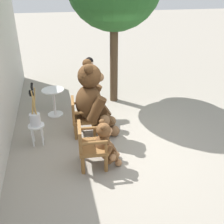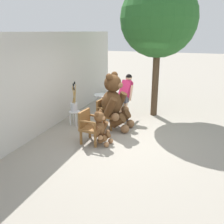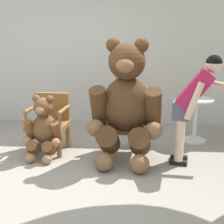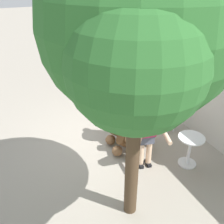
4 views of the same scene
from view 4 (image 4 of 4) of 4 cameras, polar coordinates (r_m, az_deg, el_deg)
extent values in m
plane|color=gray|center=(6.48, -1.99, -5.95)|extent=(60.00, 60.00, 0.00)
cube|color=beige|center=(6.98, 16.53, 8.50)|extent=(10.00, 0.16, 2.80)
cube|color=brown|center=(6.96, 1.38, 0.67)|extent=(0.60, 0.57, 0.07)
cylinder|color=brown|center=(7.19, -0.85, -0.31)|extent=(0.07, 0.07, 0.37)
cylinder|color=brown|center=(6.82, 0.38, -2.11)|extent=(0.07, 0.07, 0.37)
cylinder|color=brown|center=(7.32, 2.27, 0.23)|extent=(0.07, 0.07, 0.37)
cylinder|color=brown|center=(6.95, 3.65, -1.51)|extent=(0.07, 0.07, 0.37)
cube|color=brown|center=(6.92, 3.19, 2.75)|extent=(0.52, 0.11, 0.42)
cylinder|color=brown|center=(7.05, 0.70, 3.41)|extent=(0.10, 0.48, 0.06)
cylinder|color=brown|center=(7.04, -0.92, 2.35)|extent=(0.05, 0.05, 0.22)
cylinder|color=brown|center=(6.63, 2.16, 1.63)|extent=(0.10, 0.48, 0.06)
cylinder|color=brown|center=(6.62, 0.45, 0.51)|extent=(0.05, 0.05, 0.22)
cube|color=brown|center=(6.08, 6.14, -4.15)|extent=(0.60, 0.56, 0.07)
cylinder|color=brown|center=(6.30, 3.41, -5.11)|extent=(0.07, 0.07, 0.37)
cylinder|color=brown|center=(5.96, 5.14, -7.45)|extent=(0.07, 0.07, 0.37)
cylinder|color=brown|center=(6.45, 6.86, -4.37)|extent=(0.07, 0.07, 0.37)
cylinder|color=brown|center=(6.12, 8.75, -6.59)|extent=(0.07, 0.07, 0.37)
cube|color=brown|center=(6.04, 8.24, -1.78)|extent=(0.52, 0.10, 0.42)
cylinder|color=brown|center=(6.13, 5.27, -0.96)|extent=(0.09, 0.48, 0.06)
cylinder|color=brown|center=(6.11, 3.44, -2.19)|extent=(0.05, 0.05, 0.22)
cylinder|color=brown|center=(5.75, 7.34, -3.31)|extent=(0.09, 0.48, 0.06)
cylinder|color=brown|center=(5.73, 5.39, -4.63)|extent=(0.05, 0.05, 0.22)
ellipsoid|color=#4C3019|center=(5.83, 5.31, -1.45)|extent=(0.73, 0.63, 0.79)
sphere|color=#4C3019|center=(5.53, 5.22, 3.93)|extent=(0.50, 0.50, 0.50)
ellipsoid|color=brown|center=(5.47, 3.16, 3.26)|extent=(0.25, 0.20, 0.19)
sphere|color=black|center=(5.46, 3.16, 3.37)|extent=(0.07, 0.07, 0.07)
sphere|color=#4C3019|center=(5.61, 4.76, 6.72)|extent=(0.20, 0.20, 0.20)
sphere|color=#4C3019|center=(5.30, 6.43, 5.23)|extent=(0.20, 0.20, 0.20)
cylinder|color=#4C3019|center=(6.08, 2.72, 0.01)|extent=(0.26, 0.45, 0.60)
sphere|color=brown|center=(6.18, 1.24, -2.30)|extent=(0.24, 0.24, 0.24)
cylinder|color=#4C3019|center=(5.50, 5.66, -3.54)|extent=(0.26, 0.45, 0.60)
sphere|color=brown|center=(5.58, 4.12, -6.23)|extent=(0.24, 0.24, 0.24)
cylinder|color=#4C3019|center=(6.13, 1.82, -4.44)|extent=(0.33, 0.51, 0.47)
sphere|color=brown|center=(6.19, -0.35, -6.38)|extent=(0.25, 0.25, 0.25)
cylinder|color=#4C3019|center=(5.81, 3.36, -6.61)|extent=(0.33, 0.51, 0.47)
sphere|color=brown|center=(5.84, 1.20, -8.88)|extent=(0.25, 0.25, 0.25)
ellipsoid|color=brown|center=(6.89, 0.03, 0.42)|extent=(0.39, 0.34, 0.43)
sphere|color=brown|center=(6.73, -0.14, 2.83)|extent=(0.27, 0.27, 0.27)
ellipsoid|color=#A47148|center=(6.71, -1.06, 2.53)|extent=(0.14, 0.11, 0.10)
sphere|color=black|center=(6.71, -1.06, 2.58)|extent=(0.04, 0.04, 0.04)
sphere|color=brown|center=(6.77, -0.31, 4.07)|extent=(0.11, 0.11, 0.11)
sphere|color=brown|center=(6.60, 0.26, 3.37)|extent=(0.11, 0.11, 0.11)
cylinder|color=brown|center=(7.04, -1.05, 1.06)|extent=(0.14, 0.24, 0.32)
sphere|color=#A47148|center=(7.09, -1.72, -0.02)|extent=(0.13, 0.13, 0.13)
cylinder|color=brown|center=(6.71, 0.02, -0.45)|extent=(0.14, 0.24, 0.32)
sphere|color=#A47148|center=(6.75, -0.64, -1.65)|extent=(0.13, 0.13, 0.13)
cylinder|color=brown|center=(7.05, -1.47, -1.00)|extent=(0.18, 0.28, 0.25)
sphere|color=#A47148|center=(7.09, -2.47, -1.92)|extent=(0.13, 0.13, 0.13)
cylinder|color=brown|center=(6.87, -0.89, -1.90)|extent=(0.18, 0.28, 0.25)
sphere|color=#A47148|center=(6.89, -1.86, -2.94)|extent=(0.13, 0.13, 0.13)
cube|color=black|center=(5.67, 6.47, -11.79)|extent=(0.25, 0.13, 0.06)
cylinder|color=beige|center=(5.39, 6.73, -8.26)|extent=(0.12, 0.12, 0.82)
cube|color=black|center=(5.72, 8.21, -11.47)|extent=(0.25, 0.13, 0.06)
cylinder|color=beige|center=(5.44, 8.53, -7.96)|extent=(0.12, 0.12, 0.82)
cube|color=#4C5160|center=(5.25, 7.84, -5.68)|extent=(0.27, 0.34, 0.24)
cube|color=#B21E4C|center=(4.97, 8.69, -3.97)|extent=(0.53, 0.41, 0.55)
sphere|color=beige|center=(4.64, 9.91, -1.99)|extent=(0.21, 0.21, 0.21)
sphere|color=black|center=(4.63, 9.93, -1.78)|extent=(0.21, 0.21, 0.21)
cylinder|color=beige|center=(4.82, 11.91, -4.73)|extent=(0.57, 0.19, 0.19)
cylinder|color=beige|center=(4.98, 6.54, -5.42)|extent=(0.25, 0.13, 0.50)
cylinder|color=silver|center=(6.70, 13.11, -0.98)|extent=(0.34, 0.34, 0.03)
cylinder|color=silver|center=(6.81, 14.06, -2.86)|extent=(0.04, 0.04, 0.43)
cylinder|color=silver|center=(6.94, 13.09, -2.08)|extent=(0.04, 0.04, 0.43)
cylinder|color=silver|center=(6.70, 12.70, -3.25)|extent=(0.04, 0.04, 0.43)
cylinder|color=silver|center=(6.83, 11.75, -2.44)|extent=(0.04, 0.04, 0.43)
cylinder|color=silver|center=(6.63, 13.25, 0.10)|extent=(0.22, 0.22, 0.26)
cylinder|color=tan|center=(6.51, 13.76, 2.02)|extent=(0.12, 0.12, 0.61)
cylinder|color=black|center=(6.36, 14.12, 4.80)|extent=(0.06, 0.06, 0.09)
cylinder|color=tan|center=(6.51, 13.71, 1.81)|extent=(0.07, 0.12, 0.57)
cylinder|color=black|center=(6.37, 14.05, 4.41)|extent=(0.05, 0.06, 0.09)
cylinder|color=tan|center=(6.50, 13.11, 2.55)|extent=(0.06, 0.07, 0.72)
cylinder|color=black|center=(6.34, 13.51, 5.76)|extent=(0.05, 0.05, 0.08)
cylinder|color=tan|center=(6.43, 13.57, 2.41)|extent=(0.10, 0.12, 0.75)
cylinder|color=black|center=(6.26, 14.01, 5.83)|extent=(0.05, 0.05, 0.09)
cylinder|color=tan|center=(6.50, 13.32, 1.92)|extent=(0.12, 0.03, 0.59)
cylinder|color=black|center=(6.36, 13.66, 4.61)|extent=(0.06, 0.05, 0.09)
cylinder|color=silver|center=(5.52, 17.75, -5.61)|extent=(0.56, 0.56, 0.03)
cylinder|color=silver|center=(5.73, 17.20, -8.57)|extent=(0.07, 0.07, 0.69)
cylinder|color=silver|center=(5.93, 16.73, -11.11)|extent=(0.40, 0.40, 0.03)
cylinder|color=#473523|center=(3.96, 4.73, -9.49)|extent=(0.22, 0.22, 2.53)
sphere|color=#286028|center=(3.14, 6.23, 19.28)|extent=(2.44, 2.44, 2.44)
sphere|color=#286028|center=(2.50, 5.57, 10.99)|extent=(1.47, 1.47, 1.47)
camera|label=1|loc=(9.86, -5.62, 25.30)|focal=40.00mm
camera|label=2|loc=(11.08, -25.30, 21.97)|focal=40.00mm
camera|label=3|loc=(4.95, -41.55, -2.30)|focal=50.00mm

